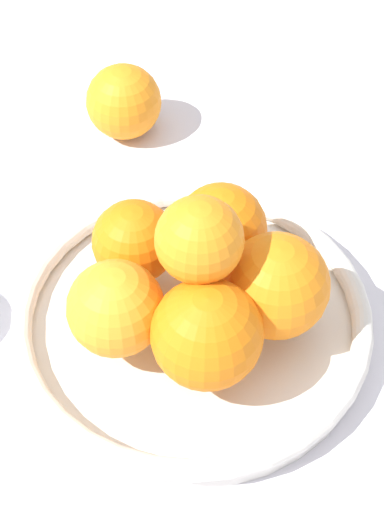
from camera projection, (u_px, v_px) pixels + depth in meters
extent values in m
plane|color=silver|center=(192.00, 330.00, 0.70)|extent=(4.00, 4.00, 0.00)
cylinder|color=silver|center=(192.00, 326.00, 0.70)|extent=(0.28, 0.28, 0.01)
torus|color=silver|center=(192.00, 315.00, 0.69)|extent=(0.29, 0.29, 0.02)
sphere|color=orange|center=(221.00, 229.00, 0.69)|extent=(0.07, 0.07, 0.07)
sphere|color=orange|center=(134.00, 242.00, 0.68)|extent=(0.07, 0.07, 0.07)
sphere|color=orange|center=(116.00, 308.00, 0.63)|extent=(0.07, 0.07, 0.07)
sphere|color=orange|center=(207.00, 334.00, 0.61)|extent=(0.08, 0.08, 0.08)
sphere|color=orange|center=(276.00, 286.00, 0.64)|extent=(0.08, 0.08, 0.08)
sphere|color=orange|center=(199.00, 240.00, 0.60)|extent=(0.06, 0.06, 0.06)
sphere|color=orange|center=(124.00, 102.00, 0.84)|extent=(0.07, 0.07, 0.07)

